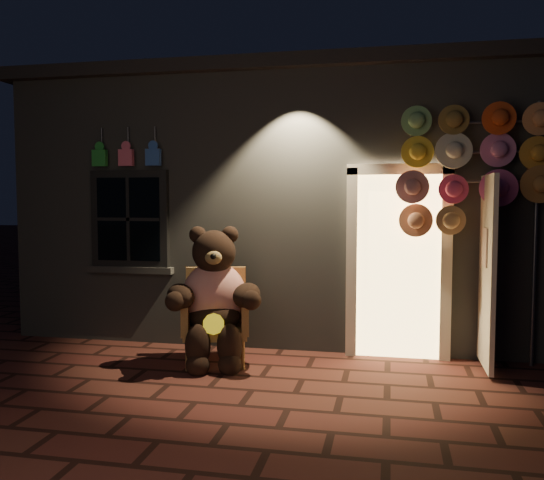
# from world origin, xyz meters

# --- Properties ---
(ground) EXTENTS (60.00, 60.00, 0.00)m
(ground) POSITION_xyz_m (0.00, 0.00, 0.00)
(ground) COLOR #4E251E
(ground) RESTS_ON ground
(shop_building) EXTENTS (7.30, 5.95, 3.51)m
(shop_building) POSITION_xyz_m (0.00, 3.99, 1.74)
(shop_building) COLOR slate
(shop_building) RESTS_ON ground
(wicker_armchair) EXTENTS (0.84, 0.80, 1.03)m
(wicker_armchair) POSITION_xyz_m (-0.62, 0.88, 0.51)
(wicker_armchair) COLOR #A1803E
(wicker_armchair) RESTS_ON ground
(teddy_bear) EXTENTS (1.07, 0.97, 1.53)m
(teddy_bear) POSITION_xyz_m (-0.60, 0.75, 0.73)
(teddy_bear) COLOR red
(teddy_bear) RESTS_ON ground
(hat_rack) EXTENTS (1.76, 0.22, 2.84)m
(hat_rack) POSITION_xyz_m (2.09, 1.28, 2.18)
(hat_rack) COLOR #59595E
(hat_rack) RESTS_ON ground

